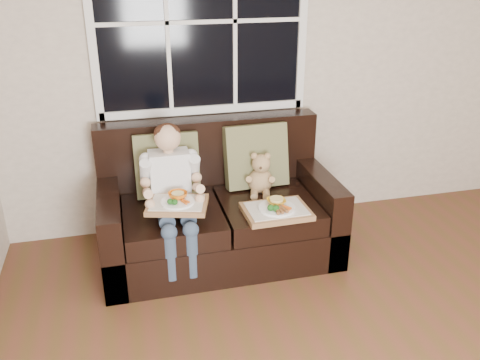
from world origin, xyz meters
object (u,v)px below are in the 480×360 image
object	(u,v)px
tray_right	(276,210)
tray_left	(177,203)
child	(172,183)
loveseat	(217,214)
teddy_bear	(261,176)

from	to	relation	value
tray_right	tray_left	bearing A→B (deg)	171.95
tray_left	tray_right	bearing A→B (deg)	8.76
child	tray_left	world-z (taller)	child
loveseat	child	size ratio (longest dim) A/B	1.85
tray_left	tray_right	world-z (taller)	tray_left
child	teddy_bear	xyz separation A→B (m)	(0.68, 0.13, -0.08)
child	tray_right	bearing A→B (deg)	-19.07
teddy_bear	tray_left	world-z (taller)	teddy_bear
loveseat	tray_left	world-z (taller)	loveseat
loveseat	teddy_bear	distance (m)	0.44
loveseat	teddy_bear	xyz separation A→B (m)	(0.34, 0.01, 0.27)
child	tray_right	xyz separation A→B (m)	(0.69, -0.24, -0.17)
loveseat	teddy_bear	world-z (taller)	loveseat
loveseat	child	distance (m)	0.50
loveseat	child	xyz separation A→B (m)	(-0.34, -0.12, 0.35)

